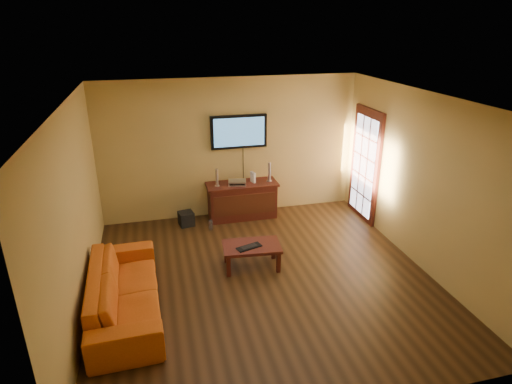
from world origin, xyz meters
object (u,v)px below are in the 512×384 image
object	(u,v)px
speaker_left	(217,178)
speaker_right	(269,173)
subwoofer	(186,219)
bottle	(211,225)
game_console	(253,177)
av_receiver	(237,182)
coffee_table	(252,248)
sofa	(124,284)
keyboard	(249,247)
media_console	(242,200)
television	(239,132)

from	to	relation	value
speaker_left	speaker_right	world-z (taller)	speaker_right
subwoofer	bottle	world-z (taller)	subwoofer
game_console	av_receiver	bearing A→B (deg)	169.68
bottle	coffee_table	bearing A→B (deg)	-72.71
av_receiver	game_console	bearing A→B (deg)	18.51
sofa	keyboard	world-z (taller)	sofa
media_console	sofa	xyz separation A→B (m)	(-2.15, -2.54, 0.07)
speaker_left	speaker_right	xyz separation A→B (m)	(1.04, 0.02, 0.02)
media_console	subwoofer	xyz separation A→B (m)	(-1.12, -0.10, -0.23)
speaker_right	game_console	bearing A→B (deg)	177.23
sofa	coffee_table	bearing A→B (deg)	-72.08
speaker_right	media_console	bearing A→B (deg)	179.70
coffee_table	game_console	distance (m)	1.99
media_console	keyboard	bearing A→B (deg)	-99.20
bottle	subwoofer	bearing A→B (deg)	141.74
television	subwoofer	world-z (taller)	television
coffee_table	speaker_left	xyz separation A→B (m)	(-0.23, 1.84, 0.54)
bottle	television	bearing A→B (deg)	42.89
coffee_table	speaker_right	bearing A→B (deg)	66.62
speaker_left	bottle	bearing A→B (deg)	-117.74
television	bottle	world-z (taller)	television
game_console	bottle	bearing A→B (deg)	-171.45
av_receiver	keyboard	world-z (taller)	av_receiver
media_console	keyboard	size ratio (longest dim) A/B	3.28
television	bottle	bearing A→B (deg)	-137.11
sofa	av_receiver	xyz separation A→B (m)	(2.05, 2.51, 0.32)
av_receiver	game_console	xyz separation A→B (m)	(0.32, 0.04, 0.06)
speaker_right	subwoofer	xyz separation A→B (m)	(-1.67, -0.10, -0.75)
sofa	speaker_right	xyz separation A→B (m)	(2.70, 2.53, 0.45)
media_console	game_console	xyz separation A→B (m)	(0.22, 0.01, 0.46)
television	sofa	xyz separation A→B (m)	(-2.15, -2.76, -1.25)
media_console	subwoofer	world-z (taller)	media_console
subwoofer	sofa	bearing A→B (deg)	-123.90
media_console	sofa	size ratio (longest dim) A/B	0.62
sofa	bottle	size ratio (longest dim) A/B	10.04
coffee_table	speaker_left	world-z (taller)	speaker_left
media_console	speaker_right	size ratio (longest dim) A/B	3.64
media_console	keyboard	xyz separation A→B (m)	(-0.31, -1.93, 0.04)
sofa	subwoofer	xyz separation A→B (m)	(1.03, 2.44, -0.30)
subwoofer	keyboard	world-z (taller)	keyboard
speaker_right	television	bearing A→B (deg)	157.70
media_console	av_receiver	world-z (taller)	av_receiver
media_console	sofa	world-z (taller)	sofa
game_console	bottle	size ratio (longest dim) A/B	0.94
keyboard	television	bearing A→B (deg)	81.73
media_console	subwoofer	size ratio (longest dim) A/B	5.18
media_console	speaker_left	distance (m)	0.71
game_console	coffee_table	bearing A→B (deg)	-121.34
speaker_right	game_console	size ratio (longest dim) A/B	1.84
television	speaker_left	world-z (taller)	television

